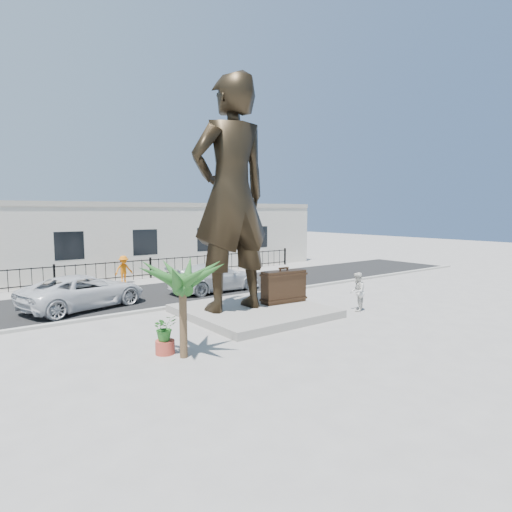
{
  "coord_description": "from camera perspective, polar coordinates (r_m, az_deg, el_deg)",
  "views": [
    {
      "loc": [
        -10.61,
        -11.99,
        4.16
      ],
      "look_at": [
        0.0,
        2.0,
        2.3
      ],
      "focal_mm": 30.0,
      "sensor_mm": 36.0,
      "label": 1
    }
  ],
  "objects": [
    {
      "name": "suitcase",
      "position": [
        18.11,
        3.71,
        -4.08
      ],
      "size": [
        1.97,
        0.78,
        1.36
      ],
      "primitive_type": "cube",
      "rotation": [
        0.0,
        0.0,
        -0.09
      ],
      "color": "#312115",
      "rests_on": "plinth"
    },
    {
      "name": "fence",
      "position": [
        27.2,
        -13.89,
        -1.65
      ],
      "size": [
        22.0,
        0.1,
        1.2
      ],
      "primitive_type": "cube",
      "color": "black",
      "rests_on": "ground"
    },
    {
      "name": "street",
      "position": [
        23.01,
        -9.09,
        -4.43
      ],
      "size": [
        40.0,
        7.0,
        0.01
      ],
      "primitive_type": "cube",
      "color": "black",
      "rests_on": "ground"
    },
    {
      "name": "plinth",
      "position": [
        17.33,
        -0.32,
        -7.33
      ],
      "size": [
        5.2,
        5.2,
        0.3
      ],
      "primitive_type": "cube",
      "color": "gray",
      "rests_on": "ground"
    },
    {
      "name": "building",
      "position": [
        30.94,
        -17.05,
        2.14
      ],
      "size": [
        28.0,
        7.0,
        4.4
      ],
      "primitive_type": "cube",
      "color": "silver",
      "rests_on": "ground"
    },
    {
      "name": "planter",
      "position": [
        13.02,
        -12.03,
        -11.79
      ],
      "size": [
        0.56,
        0.56,
        0.4
      ],
      "primitive_type": "cylinder",
      "color": "#B23E2F",
      "rests_on": "ground"
    },
    {
      "name": "car_white",
      "position": [
        19.74,
        -21.96,
        -4.39
      ],
      "size": [
        5.66,
        3.72,
        1.45
      ],
      "primitive_type": "imported",
      "rotation": [
        0.0,
        0.0,
        1.84
      ],
      "color": "silver",
      "rests_on": "street"
    },
    {
      "name": "ground",
      "position": [
        16.54,
        4.24,
        -8.53
      ],
      "size": [
        100.0,
        100.0,
        0.0
      ],
      "primitive_type": "plane",
      "color": "#9E9991",
      "rests_on": "ground"
    },
    {
      "name": "far_sidewalk",
      "position": [
        26.56,
        -13.17,
        -3.11
      ],
      "size": [
        40.0,
        2.5,
        0.02
      ],
      "primitive_type": "cube",
      "color": "#9E9991",
      "rests_on": "ground"
    },
    {
      "name": "car_silver",
      "position": [
        22.28,
        -5.46,
        -2.85
      ],
      "size": [
        5.02,
        2.18,
        1.44
      ],
      "primitive_type": "imported",
      "rotation": [
        0.0,
        0.0,
        1.61
      ],
      "color": "silver",
      "rests_on": "street"
    },
    {
      "name": "curb",
      "position": [
        20.04,
        -4.35,
        -5.78
      ],
      "size": [
        40.0,
        0.25,
        0.12
      ],
      "primitive_type": "cube",
      "color": "#A5A399",
      "rests_on": "ground"
    },
    {
      "name": "shrub",
      "position": [
        12.86,
        -12.09,
        -9.33
      ],
      "size": [
        0.71,
        0.62,
        0.76
      ],
      "primitive_type": "imported",
      "rotation": [
        0.0,
        0.0,
        0.04
      ],
      "color": "#276922",
      "rests_on": "planter"
    },
    {
      "name": "palm_tree",
      "position": [
        12.69,
        -9.59,
        -13.17
      ],
      "size": [
        1.8,
        1.8,
        3.2
      ],
      "primitive_type": null,
      "color": "#1F4B1B",
      "rests_on": "ground"
    },
    {
      "name": "tourist",
      "position": [
        18.32,
        13.34,
        -4.66
      ],
      "size": [
        1.0,
        0.95,
        1.62
      ],
      "primitive_type": "imported",
      "rotation": [
        0.0,
        0.0,
        3.73
      ],
      "color": "silver",
      "rests_on": "ground"
    },
    {
      "name": "worker",
      "position": [
        25.56,
        -17.22,
        -1.74
      ],
      "size": [
        1.08,
        0.68,
        1.6
      ],
      "primitive_type": "imported",
      "rotation": [
        0.0,
        0.0,
        0.09
      ],
      "color": "orange",
      "rests_on": "far_sidewalk"
    },
    {
      "name": "statue",
      "position": [
        16.57,
        -3.34,
        8.2
      ],
      "size": [
        3.33,
        2.24,
        8.97
      ],
      "primitive_type": "imported",
      "rotation": [
        0.0,
        0.0,
        3.11
      ],
      "color": "black",
      "rests_on": "plinth"
    }
  ]
}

